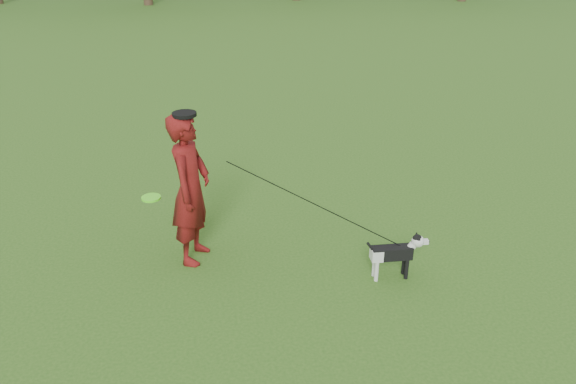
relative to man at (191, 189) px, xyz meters
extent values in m
plane|color=#285116|center=(0.94, -0.24, -0.97)|extent=(120.00, 120.00, 0.00)
imported|color=#580F0C|center=(0.00, 0.00, 0.00)|extent=(0.65, 0.81, 1.94)
cube|color=black|center=(2.36, -0.76, -0.62)|extent=(0.49, 0.15, 0.16)
cube|color=silver|center=(2.18, -0.76, -0.63)|extent=(0.14, 0.15, 0.14)
cylinder|color=silver|center=(2.18, -0.81, -0.84)|extent=(0.05, 0.05, 0.27)
cylinder|color=silver|center=(2.18, -0.70, -0.84)|extent=(0.05, 0.05, 0.27)
cylinder|color=black|center=(2.55, -0.81, -0.84)|extent=(0.05, 0.05, 0.27)
cylinder|color=black|center=(2.55, -0.70, -0.84)|extent=(0.05, 0.05, 0.27)
cylinder|color=silver|center=(2.58, -0.76, -0.58)|extent=(0.16, 0.10, 0.17)
sphere|color=silver|center=(2.67, -0.76, -0.49)|extent=(0.15, 0.15, 0.15)
sphere|color=black|center=(2.66, -0.76, -0.45)|extent=(0.12, 0.12, 0.12)
cube|color=silver|center=(2.75, -0.76, -0.50)|extent=(0.10, 0.06, 0.05)
sphere|color=black|center=(2.81, -0.76, -0.50)|extent=(0.03, 0.03, 0.03)
cone|color=black|center=(2.66, -0.80, -0.41)|extent=(0.05, 0.05, 0.06)
cone|color=black|center=(2.66, -0.72, -0.41)|extent=(0.05, 0.05, 0.06)
cylinder|color=black|center=(2.13, -0.76, -0.57)|extent=(0.17, 0.03, 0.22)
cylinder|color=black|center=(2.53, -0.76, -0.58)|extent=(0.11, 0.11, 0.02)
cylinder|color=#5BFB1F|center=(-0.46, -0.16, -0.01)|extent=(0.23, 0.23, 0.02)
cylinder|color=black|center=(0.00, 0.00, 0.96)|extent=(0.28, 0.28, 0.04)
camera|label=1|loc=(0.42, -6.30, 2.95)|focal=35.00mm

